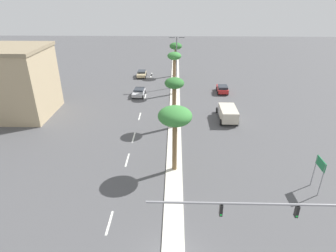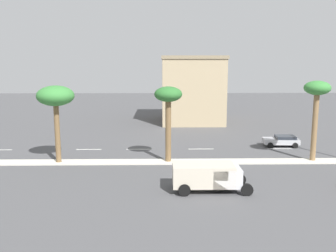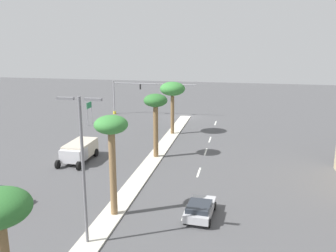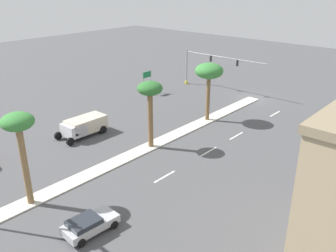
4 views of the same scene
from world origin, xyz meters
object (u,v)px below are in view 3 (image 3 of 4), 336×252
object	(u,v)px
directional_road_sign	(89,108)
box_truck	(79,151)
sedan_silver_leading	(200,209)
palm_tree_front	(172,90)
palm_tree_rear	(156,105)
street_lamp_mid	(83,160)
traffic_signal_gantry	(134,93)
palm_tree_right	(111,133)

from	to	relation	value
directional_road_sign	box_truck	world-z (taller)	directional_road_sign
sedan_silver_leading	box_truck	distance (m)	17.95
palm_tree_front	sedan_silver_leading	distance (m)	25.43
palm_tree_rear	street_lamp_mid	bearing A→B (deg)	89.04
palm_tree_front	palm_tree_rear	xyz separation A→B (m)	(-0.13, 10.60, -0.21)
traffic_signal_gantry	box_truck	world-z (taller)	traffic_signal_gantry
palm_tree_right	street_lamp_mid	bearing A→B (deg)	84.52
directional_road_sign	palm_tree_rear	xyz separation A→B (m)	(-14.08, 13.77, 3.45)
palm_tree_front	sedan_silver_leading	bearing A→B (deg)	105.80
palm_tree_front	palm_tree_right	distance (m)	24.83
palm_tree_right	sedan_silver_leading	size ratio (longest dim) A/B	1.90
traffic_signal_gantry	sedan_silver_leading	distance (m)	39.22
palm_tree_right	directional_road_sign	bearing A→B (deg)	-63.16
palm_tree_rear	street_lamp_mid	world-z (taller)	street_lamp_mid
traffic_signal_gantry	palm_tree_rear	size ratio (longest dim) A/B	2.08
palm_tree_rear	sedan_silver_leading	world-z (taller)	palm_tree_rear
palm_tree_right	box_truck	world-z (taller)	palm_tree_right
palm_tree_right	box_truck	bearing A→B (deg)	-53.87
directional_road_sign	palm_tree_rear	size ratio (longest dim) A/B	0.49
directional_road_sign	street_lamp_mid	bearing A→B (deg)	113.19
street_lamp_mid	box_truck	distance (m)	17.85
traffic_signal_gantry	palm_tree_front	xyz separation A→B (m)	(-9.19, 11.83, 2.44)
directional_road_sign	sedan_silver_leading	size ratio (longest dim) A/B	0.88
palm_tree_front	palm_tree_rear	distance (m)	10.60
palm_tree_front	palm_tree_rear	world-z (taller)	palm_tree_front
directional_road_sign	palm_tree_right	bearing A→B (deg)	116.84
directional_road_sign	street_lamp_mid	xyz separation A→B (m)	(-13.77, 32.14, 3.20)
palm_tree_front	street_lamp_mid	distance (m)	28.98
palm_tree_front	box_truck	xyz separation A→B (m)	(7.97, 13.60, -5.12)
palm_tree_rear	palm_tree_right	size ratio (longest dim) A/B	0.93
traffic_signal_gantry	box_truck	size ratio (longest dim) A/B	2.58
box_truck	traffic_signal_gantry	bearing A→B (deg)	-87.27
palm_tree_rear	sedan_silver_leading	distance (m)	15.78
palm_tree_front	box_truck	bearing A→B (deg)	59.62
traffic_signal_gantry	directional_road_sign	world-z (taller)	traffic_signal_gantry
directional_road_sign	palm_tree_right	distance (m)	31.61
sedan_silver_leading	box_truck	world-z (taller)	box_truck
box_truck	street_lamp_mid	bearing A→B (deg)	116.89
street_lamp_mid	sedan_silver_leading	bearing A→B (deg)	-143.59
palm_tree_front	palm_tree_right	size ratio (longest dim) A/B	0.95
street_lamp_mid	box_truck	xyz separation A→B (m)	(7.79, -15.37, -4.66)
palm_tree_front	box_truck	distance (m)	16.58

